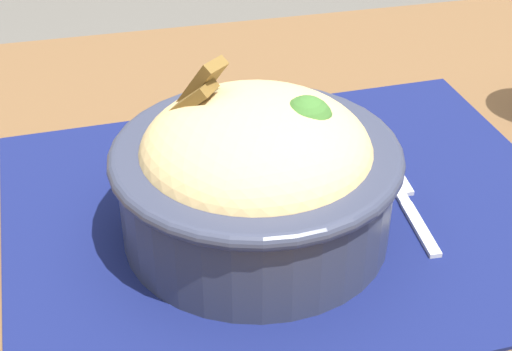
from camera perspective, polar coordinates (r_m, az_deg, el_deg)
name	(u,v)px	position (r m, az deg, el deg)	size (l,w,h in m)	color
table	(281,305)	(0.62, 1.86, -9.44)	(1.17, 0.81, 0.75)	brown
placemat	(291,212)	(0.60, 2.61, -2.67)	(0.43, 0.34, 0.00)	#11194C
bowl	(256,172)	(0.55, 0.02, 0.22)	(0.20, 0.20, 0.13)	#2D3347
fork	(404,200)	(0.62, 10.72, -1.75)	(0.02, 0.13, 0.00)	silver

